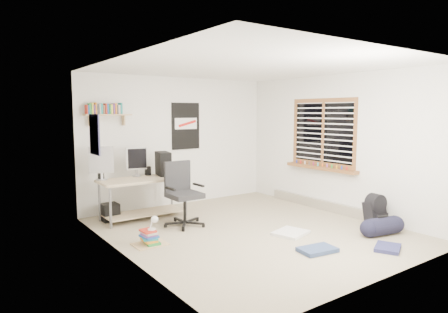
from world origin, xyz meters
TOP-DOWN VIEW (x-y plane):
  - floor at (0.00, 0.00)m, footprint 4.00×4.50m
  - ceiling at (0.00, 0.00)m, footprint 4.00×4.50m
  - back_wall at (0.00, 2.25)m, footprint 4.00×0.01m
  - left_wall at (-2.00, 0.00)m, footprint 0.01×4.50m
  - right_wall at (2.00, 0.00)m, footprint 0.01×4.50m
  - desk at (-1.05, 1.62)m, footprint 1.61×1.15m
  - monitor_left at (-1.69, 1.85)m, footprint 0.41×0.23m
  - monitor_right at (-1.06, 1.88)m, footprint 0.37×0.17m
  - pc_tower at (-0.62, 1.71)m, footprint 0.29×0.46m
  - keyboard at (-1.22, 1.40)m, footprint 0.39×0.18m
  - speaker_left at (-1.69, 1.88)m, footprint 0.10×0.10m
  - speaker_right at (-0.84, 1.88)m, footprint 0.10×0.10m
  - office_chair at (-0.69, 0.83)m, footprint 0.69×0.69m
  - wall_shelf at (-1.45, 2.14)m, footprint 0.80×0.22m
  - poster_back_wall at (0.15, 2.23)m, footprint 0.62×0.03m
  - poster_left_wall at (-1.99, 1.20)m, footprint 0.02×0.42m
  - window at (1.95, 0.30)m, footprint 0.10×1.50m
  - baseboard_heater at (1.96, 0.30)m, footprint 0.08×2.50m
  - backpack at (1.75, -0.99)m, footprint 0.35×0.30m
  - duffel_bag at (1.45, -1.32)m, footprint 0.32×0.32m
  - tshirt at (0.37, -0.50)m, footprint 0.59×0.54m
  - jeans_a at (0.11, -1.25)m, footprint 0.53×0.38m
  - jeans_b at (0.94, -1.73)m, footprint 0.50×0.45m
  - book_stack at (-1.56, 0.30)m, footprint 0.53×0.47m
  - desk_lamp at (-1.54, 0.28)m, footprint 0.17×0.21m
  - subwoofer at (-1.58, 1.82)m, footprint 0.28×0.28m

SIDE VIEW (x-z plane):
  - floor at x=0.00m, z-range -0.01..0.00m
  - tshirt at x=0.37m, z-range 0.00..0.04m
  - jeans_b at x=0.94m, z-range 0.00..0.05m
  - jeans_a at x=0.11m, z-range 0.00..0.06m
  - baseboard_heater at x=1.96m, z-range 0.00..0.18m
  - duffel_bag at x=1.45m, z-range -0.12..0.40m
  - subwoofer at x=-1.58m, z-range -0.01..0.29m
  - book_stack at x=-1.56m, z-range 0.00..0.30m
  - backpack at x=1.75m, z-range -0.01..0.41m
  - desk at x=-1.05m, z-range 0.03..0.70m
  - desk_lamp at x=-1.54m, z-range 0.29..0.47m
  - office_chair at x=-0.69m, z-range -0.03..1.01m
  - keyboard at x=-1.22m, z-range 0.68..0.69m
  - speaker_left at x=-1.69m, z-range 0.68..0.85m
  - speaker_right at x=-0.84m, z-range 0.68..0.86m
  - monitor_right at x=-1.06m, z-range 0.68..1.07m
  - monitor_left at x=-1.69m, z-range 0.68..1.11m
  - pc_tower at x=-0.62m, z-range 0.68..1.12m
  - back_wall at x=0.00m, z-range 0.00..2.50m
  - left_wall at x=-2.00m, z-range 0.00..2.50m
  - right_wall at x=2.00m, z-range 0.00..2.50m
  - window at x=1.95m, z-range 0.82..2.08m
  - poster_left_wall at x=-1.99m, z-range 1.20..1.80m
  - poster_back_wall at x=0.15m, z-range 1.09..2.01m
  - wall_shelf at x=-1.45m, z-range 1.66..1.90m
  - ceiling at x=0.00m, z-range 2.50..2.51m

